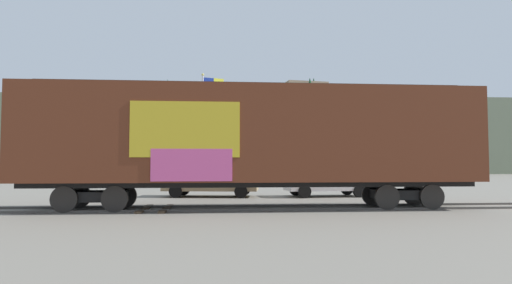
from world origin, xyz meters
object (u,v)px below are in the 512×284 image
freight_car (253,137)px  flagpole (207,113)px  parked_car_tan (210,180)px  parked_car_white (325,180)px

freight_car → flagpole: bearing=101.1°
freight_car → parked_car_tan: size_ratio=3.43×
flagpole → freight_car: bearing=-78.9°
freight_car → parked_car_white: bearing=53.9°
parked_car_tan → parked_car_white: parked_car_white is taller
parked_car_white → flagpole: bearing=133.6°
parked_car_white → freight_car: bearing=-126.1°
parked_car_white → parked_car_tan: bearing=177.5°
parked_car_tan → freight_car: bearing=-71.8°
flagpole → parked_car_tan: size_ratio=1.57×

